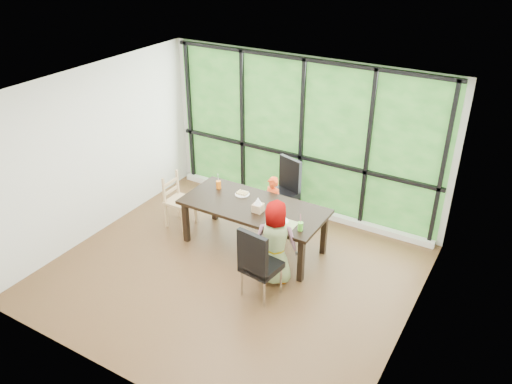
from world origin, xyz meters
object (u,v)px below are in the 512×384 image
plate_far (242,194)px  child_older (274,242)px  chair_window_leather (282,191)px  orange_cup (219,185)px  plate_near (281,221)px  green_cup (300,226)px  dining_table (254,226)px  child_toddler (272,204)px  chair_end_beech (180,201)px  tissue_box (258,208)px  chair_interior_leather (262,262)px

plate_far → child_older: bearing=-37.6°
chair_window_leather → orange_cup: bearing=-115.5°
plate_near → green_cup: green_cup is taller
dining_table → plate_near: bearing=-19.8°
dining_table → orange_cup: orange_cup is taller
child_toddler → orange_cup: size_ratio=7.44×
chair_end_beech → chair_window_leather: bearing=-54.0°
chair_window_leather → plate_near: (0.61, -1.18, 0.22)m
child_toddler → tissue_box: 0.81m
chair_window_leather → green_cup: 1.58m
child_toddler → chair_window_leather: bearing=107.1°
chair_interior_leather → green_cup: chair_interior_leather is taller
chair_window_leather → chair_interior_leather: bearing=-52.0°
plate_far → child_toddler: bearing=50.8°
chair_window_leather → chair_end_beech: size_ratio=1.20×
chair_interior_leather → child_toddler: bearing=-59.0°
plate_far → chair_window_leather: bearing=69.2°
plate_far → tissue_box: (0.48, -0.32, 0.06)m
dining_table → child_toddler: bearing=90.0°
chair_window_leather → chair_end_beech: 1.70m
chair_end_beech → child_older: (2.04, -0.52, 0.18)m
plate_far → tissue_box: tissue_box is taller
dining_table → child_older: child_older is taller
dining_table → orange_cup: size_ratio=17.22×
plate_far → plate_near: bearing=-24.2°
chair_window_leather → child_older: (0.68, -1.53, 0.09)m
chair_window_leather → orange_cup: size_ratio=8.42×
dining_table → chair_interior_leather: bearing=-54.1°
plate_far → plate_near: (0.90, -0.41, -0.00)m
child_older → tissue_box: (-0.50, 0.43, 0.18)m
child_toddler → plate_far: 0.59m
chair_window_leather → chair_interior_leather: (0.71, -1.90, 0.00)m
plate_far → plate_near: size_ratio=1.03×
plate_near → green_cup: size_ratio=1.82×
chair_interior_leather → child_older: child_older is taller
dining_table → chair_interior_leather: size_ratio=2.05×
chair_interior_leather → green_cup: (0.24, 0.66, 0.27)m
child_toddler → plate_near: 1.03m
chair_end_beech → plate_far: 1.13m
green_cup → chair_end_beech: bearing=174.2°
plate_far → chair_interior_leather: bearing=-48.5°
chair_window_leather → orange_cup: 1.10m
orange_cup → tissue_box: 0.97m
plate_far → orange_cup: 0.44m
chair_end_beech → tissue_box: bearing=-93.9°
plate_far → plate_near: same height
plate_near → tissue_box: size_ratio=1.53×
chair_interior_leather → orange_cup: bearing=-30.8°
plate_near → orange_cup: bearing=163.5°
chair_end_beech → plate_near: bearing=-95.5°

